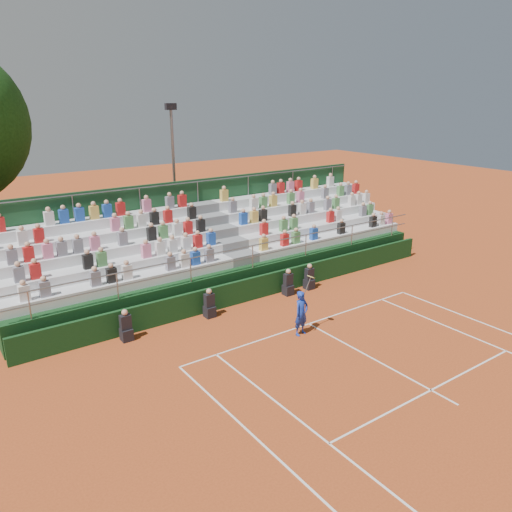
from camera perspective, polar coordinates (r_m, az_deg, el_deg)
ground at (r=19.30m, az=6.06°, el=-7.73°), size 90.00×90.00×0.00m
courtside_wall at (r=21.39m, az=0.46°, el=-3.52°), size 20.00×0.15×1.00m
line_officials at (r=20.35m, az=-1.87°, el=-4.75°), size 8.96×0.40×1.19m
grandstand at (r=23.74m, az=-4.10°, el=0.15°), size 20.00×5.20×4.40m
tennis_player at (r=18.15m, az=5.21°, el=-6.50°), size 0.86×0.49×2.22m
floodlight_mast at (r=28.24m, az=-9.40°, el=10.18°), size 0.60×0.25×7.90m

